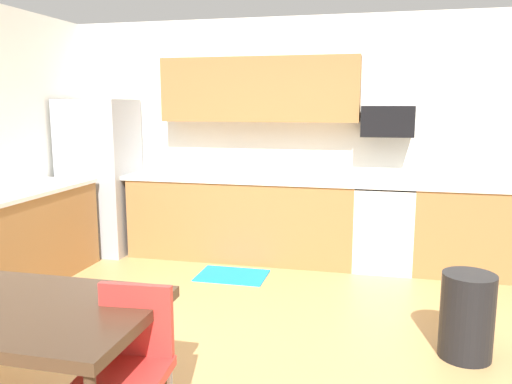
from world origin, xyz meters
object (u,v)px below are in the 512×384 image
Objects in this scene: chair_near_table at (129,359)px; oven_range at (383,226)px; dining_table at (18,316)px; microwave at (387,121)px; refrigerator at (101,176)px; trash_bin at (467,316)px.

oven_range is at bearing 69.76° from chair_near_table.
dining_table is 0.63m from chair_near_table.
microwave is 0.39× the size of dining_table.
oven_range is at bearing -90.00° from microwave.
refrigerator is 2.12× the size of chair_near_table.
microwave is 3.83m from chair_near_table.
dining_table is 2.33× the size of trash_bin.
chair_near_table is at bearing -109.70° from microwave.
refrigerator is 3.34m from microwave.
chair_near_table is at bearing -110.24° from oven_range.
dining_table is 2.83m from trash_bin.
microwave is at bearing 90.00° from oven_range.
microwave reaches higher than oven_range.
microwave is at bearing 105.33° from trash_bin.
refrigerator is at bearing -176.85° from microwave.
chair_near_table reaches higher than dining_table.
trash_bin is (0.55, -1.92, -0.16)m from oven_range.
microwave is 4.04m from dining_table.
trash_bin is (2.40, 1.46, -0.37)m from dining_table.
oven_range is 1.52× the size of trash_bin.
oven_range is 1.11m from microwave.
refrigerator reaches higher than chair_near_table.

